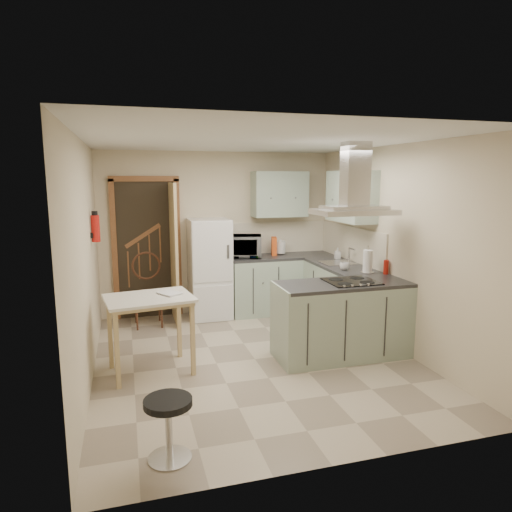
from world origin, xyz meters
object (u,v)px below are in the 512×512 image
object	(u,v)px
drop_leaf_table	(151,334)
microwave	(241,246)
extractor_hood	(354,212)
stool	(169,429)
peninsula	(342,319)
fridge	(210,269)
bentwood_chair	(148,293)

from	to	relation	value
drop_leaf_table	microwave	bearing A→B (deg)	42.57
extractor_hood	stool	size ratio (longest dim) A/B	1.84
peninsula	stool	distance (m)	2.64
drop_leaf_table	peninsula	bearing A→B (deg)	-12.82
fridge	microwave	distance (m)	0.60
fridge	microwave	bearing A→B (deg)	3.11
extractor_hood	bentwood_chair	xyz separation A→B (m)	(-2.26, 1.80, -1.24)
fridge	microwave	xyz separation A→B (m)	(0.50, 0.03, 0.32)
stool	microwave	distance (m)	3.88
extractor_hood	drop_leaf_table	bearing A→B (deg)	175.84
extractor_hood	peninsula	bearing A→B (deg)	180.00
microwave	peninsula	bearing A→B (deg)	-54.36
fridge	bentwood_chair	bearing A→B (deg)	-169.13
bentwood_chair	microwave	xyz separation A→B (m)	(1.43, 0.21, 0.59)
bentwood_chair	stool	bearing A→B (deg)	-91.83
peninsula	microwave	bearing A→B (deg)	109.76
fridge	peninsula	xyz separation A→B (m)	(1.22, -1.98, -0.30)
bentwood_chair	microwave	distance (m)	1.57
fridge	peninsula	world-z (taller)	fridge
peninsula	drop_leaf_table	size ratio (longest dim) A/B	1.72
peninsula	microwave	xyz separation A→B (m)	(-0.72, 2.01, 0.62)
fridge	bentwood_chair	distance (m)	0.99
fridge	extractor_hood	distance (m)	2.57
drop_leaf_table	microwave	distance (m)	2.45
extractor_hood	bentwood_chair	distance (m)	3.14
peninsula	stool	bearing A→B (deg)	-145.48
peninsula	extractor_hood	world-z (taller)	extractor_hood
drop_leaf_table	fridge	bearing A→B (deg)	53.04
stool	fridge	bearing A→B (deg)	74.75
drop_leaf_table	bentwood_chair	xyz separation A→B (m)	(0.05, 1.63, 0.05)
drop_leaf_table	microwave	world-z (taller)	microwave
drop_leaf_table	stool	distance (m)	1.67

